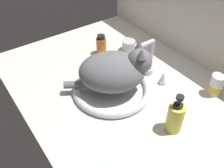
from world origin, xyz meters
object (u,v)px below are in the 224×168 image
(cat, at_px, (116,71))
(metal_jar, at_px, (129,45))
(sink_basin, at_px, (112,89))
(faucet, at_px, (149,62))
(amber_bottle, at_px, (101,45))
(pill_bottle, at_px, (216,85))
(soap_pump_bottle, at_px, (175,117))

(cat, xyz_separation_m, metal_jar, (-0.22, 0.24, -0.08))
(sink_basin, bearing_deg, metal_jar, 129.23)
(faucet, distance_m, metal_jar, 0.22)
(faucet, distance_m, amber_bottle, 0.28)
(pill_bottle, relative_size, metal_jar, 1.34)
(amber_bottle, bearing_deg, faucet, 16.04)
(sink_basin, bearing_deg, cat, 58.20)
(faucet, relative_size, cat, 0.60)
(metal_jar, xyz_separation_m, amber_bottle, (-0.06, -0.13, 0.02))
(faucet, height_order, metal_jar, faucet)
(pill_bottle, bearing_deg, metal_jar, -169.86)
(soap_pump_bottle, bearing_deg, sink_basin, -168.09)
(faucet, distance_m, soap_pump_bottle, 0.33)
(pill_bottle, xyz_separation_m, soap_pump_bottle, (0.03, -0.28, 0.02))
(faucet, height_order, pill_bottle, faucet)
(pill_bottle, distance_m, amber_bottle, 0.57)
(amber_bottle, bearing_deg, pill_bottle, 22.16)
(amber_bottle, bearing_deg, cat, -21.84)
(sink_basin, relative_size, cat, 0.96)
(metal_jar, height_order, amber_bottle, amber_bottle)
(faucet, bearing_deg, cat, -87.26)
(pill_bottle, relative_size, amber_bottle, 0.91)
(faucet, relative_size, pill_bottle, 2.23)
(faucet, distance_m, cat, 0.19)
(amber_bottle, xyz_separation_m, soap_pump_bottle, (0.56, -0.06, 0.01))
(pill_bottle, bearing_deg, faucet, -152.05)
(sink_basin, height_order, soap_pump_bottle, soap_pump_bottle)
(cat, bearing_deg, sink_basin, -121.80)
(pill_bottle, height_order, soap_pump_bottle, soap_pump_bottle)
(sink_basin, height_order, pill_bottle, pill_bottle)
(sink_basin, relative_size, pill_bottle, 3.55)
(pill_bottle, bearing_deg, cat, -127.58)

